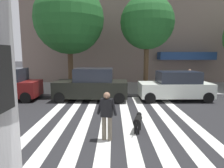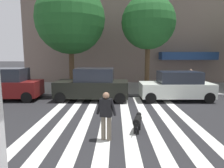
% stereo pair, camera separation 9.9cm
% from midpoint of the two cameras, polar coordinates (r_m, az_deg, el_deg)
% --- Properties ---
extents(ground_plane, '(160.00, 160.00, 0.00)m').
position_cam_midpoint_polar(ground_plane, '(8.09, -1.72, -12.27)').
color(ground_plane, '#232326').
extents(sidewalk_far, '(80.00, 6.00, 0.15)m').
position_cam_midpoint_polar(sidewalk_far, '(16.82, -0.28, -1.13)').
color(sidewalk_far, gray).
rests_on(sidewalk_far, ground_plane).
extents(crosswalk_stripes, '(6.75, 11.45, 0.01)m').
position_cam_midpoint_polar(crosswalk_stripes, '(8.08, 1.69, -12.26)').
color(crosswalk_stripes, silver).
rests_on(crosswalk_stripes, ground_plane).
extents(parked_car_near_curb, '(4.40, 2.10, 2.01)m').
position_cam_midpoint_polar(parked_car_near_curb, '(14.29, -27.93, -0.25)').
color(parked_car_near_curb, maroon).
rests_on(parked_car_near_curb, ground_plane).
extents(parked_car_behind_first, '(4.58, 2.18, 2.02)m').
position_cam_midpoint_polar(parked_car_behind_first, '(12.58, -5.31, -0.33)').
color(parked_car_behind_first, black).
rests_on(parked_car_behind_first, ground_plane).
extents(parked_car_third_in_line, '(4.45, 1.96, 1.83)m').
position_cam_midpoint_polar(parked_car_third_in_line, '(13.11, 18.21, -0.66)').
color(parked_car_third_in_line, silver).
rests_on(parked_car_third_in_line, ground_plane).
extents(street_tree_nearest, '(5.19, 5.19, 7.93)m').
position_cam_midpoint_polar(street_tree_nearest, '(15.89, -11.66, 17.68)').
color(street_tree_nearest, '#4C3823').
rests_on(street_tree_nearest, sidewalk_far).
extents(street_tree_middle, '(4.05, 4.05, 7.15)m').
position_cam_midpoint_polar(street_tree_middle, '(15.95, 10.52, 16.87)').
color(street_tree_middle, '#4C3823').
rests_on(street_tree_middle, sidewalk_far).
extents(pedestrian_dog_walker, '(0.70, 0.33, 1.64)m').
position_cam_midpoint_polar(pedestrian_dog_walker, '(6.67, -1.26, -8.39)').
color(pedestrian_dog_walker, '#6B6051').
rests_on(pedestrian_dog_walker, ground_plane).
extents(dog_on_leash, '(0.43, 1.03, 0.65)m').
position_cam_midpoint_polar(dog_on_leash, '(7.59, 7.71, -10.20)').
color(dog_on_leash, black).
rests_on(dog_on_leash, ground_plane).
extents(pedestrian_bystander, '(0.26, 0.71, 1.64)m').
position_cam_midpoint_polar(pedestrian_bystander, '(15.91, 21.73, 1.37)').
color(pedestrian_bystander, '#6B6051').
rests_on(pedestrian_bystander, sidewalk_far).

